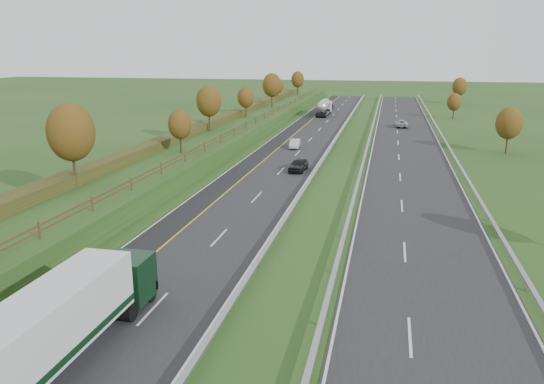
{
  "coord_description": "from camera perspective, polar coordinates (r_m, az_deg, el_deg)",
  "views": [
    {
      "loc": [
        13.58,
        -13.97,
        14.02
      ],
      "look_at": [
        4.05,
        29.36,
        2.2
      ],
      "focal_mm": 35.0,
      "sensor_mm": 36.0,
      "label": 1
    }
  ],
  "objects": [
    {
      "name": "embankment_left",
      "position": [
        79.67,
        -7.3,
        5.4
      ],
      "size": [
        12.0,
        200.0,
        2.0
      ],
      "primitive_type": "cube",
      "color": "#244518",
      "rests_on": "ground"
    },
    {
      "name": "box_lorry",
      "position": [
        25.41,
        -23.0,
        -13.76
      ],
      "size": [
        2.58,
        16.28,
        4.06
      ],
      "color": "black",
      "rests_on": "near_carriageway"
    },
    {
      "name": "lane_markings",
      "position": [
        75.5,
        6.75,
        4.16
      ],
      "size": [
        26.75,
        200.0,
        0.01
      ],
      "color": "silver",
      "rests_on": "near_carriageway"
    },
    {
      "name": "outer_barrier_far",
      "position": [
        75.68,
        18.86,
        3.92
      ],
      "size": [
        0.32,
        200.0,
        0.71
      ],
      "color": "#92949A",
      "rests_on": "ground"
    },
    {
      "name": "hard_shoulder",
      "position": [
        77.25,
        -0.77,
        4.48
      ],
      "size": [
        3.0,
        200.0,
        0.04
      ],
      "primitive_type": "cube",
      "color": "black",
      "rests_on": "ground"
    },
    {
      "name": "trees_left",
      "position": [
        75.7,
        -8.03,
        8.98
      ],
      "size": [
        6.64,
        164.3,
        7.66
      ],
      "color": "#2D2116",
      "rests_on": "embankment_left"
    },
    {
      "name": "car_oncoming",
      "position": [
        104.32,
        13.77,
        7.18
      ],
      "size": [
        2.4,
        5.06,
        1.39
      ],
      "primitive_type": "imported",
      "rotation": [
        0.0,
        0.0,
        3.16
      ],
      "color": "#ABAAAF",
      "rests_on": "far_carriageway"
    },
    {
      "name": "car_small_far",
      "position": [
        133.97,
        6.04,
        9.2
      ],
      "size": [
        2.42,
        5.64,
        1.62
      ],
      "primitive_type": "imported",
      "rotation": [
        0.0,
        0.0,
        -0.03
      ],
      "color": "#171747",
      "rests_on": "near_carriageway"
    },
    {
      "name": "far_carriageway",
      "position": [
        75.34,
        14.43,
        3.74
      ],
      "size": [
        10.5,
        200.0,
        0.04
      ],
      "primitive_type": "cube",
      "color": "#232326",
      "rests_on": "ground"
    },
    {
      "name": "hedge_left",
      "position": [
        80.12,
        -8.69,
        6.52
      ],
      "size": [
        2.2,
        180.0,
        1.1
      ],
      "primitive_type": "cube",
      "color": "#2D3415",
      "rests_on": "embankment_left"
    },
    {
      "name": "median_barrier_near",
      "position": [
        75.59,
        6.24,
        4.62
      ],
      "size": [
        0.32,
        200.0,
        0.71
      ],
      "color": "#92949A",
      "rests_on": "ground"
    },
    {
      "name": "car_dark_near",
      "position": [
        63.84,
        2.86,
        2.94
      ],
      "size": [
        2.08,
        4.52,
        1.5
      ],
      "primitive_type": "imported",
      "rotation": [
        0.0,
        0.0,
        -0.07
      ],
      "color": "black",
      "rests_on": "near_carriageway"
    },
    {
      "name": "road_tanker",
      "position": [
        121.21,
        5.61,
        9.1
      ],
      "size": [
        2.4,
        11.22,
        3.46
      ],
      "color": "silver",
      "rests_on": "near_carriageway"
    },
    {
      "name": "ground",
      "position": [
        70.6,
        7.63,
        3.33
      ],
      "size": [
        400.0,
        400.0,
        0.0
      ],
      "primitive_type": "plane",
      "color": "#244518",
      "rests_on": "ground"
    },
    {
      "name": "fence_left",
      "position": [
        77.62,
        -4.29,
        6.52
      ],
      "size": [
        0.12,
        189.06,
        1.2
      ],
      "color": "#422B19",
      "rests_on": "embankment_left"
    },
    {
      "name": "trees_far",
      "position": [
        104.9,
        21.49,
        8.56
      ],
      "size": [
        8.45,
        118.6,
        7.12
      ],
      "color": "#2D2116",
      "rests_on": "ground"
    },
    {
      "name": "near_carriageway",
      "position": [
        76.5,
        1.97,
        4.37
      ],
      "size": [
        10.5,
        200.0,
        0.04
      ],
      "primitive_type": "cube",
      "color": "#232326",
      "rests_on": "ground"
    },
    {
      "name": "median_barrier_far",
      "position": [
        75.22,
        10.11,
        4.42
      ],
      "size": [
        0.32,
        200.0,
        0.71
      ],
      "color": "#92949A",
      "rests_on": "ground"
    },
    {
      "name": "car_silver_mid",
      "position": [
        79.18,
        2.49,
        5.22
      ],
      "size": [
        1.7,
        4.1,
        1.32
      ],
      "primitive_type": "imported",
      "rotation": [
        0.0,
        0.0,
        0.08
      ],
      "color": "silver",
      "rests_on": "near_carriageway"
    }
  ]
}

